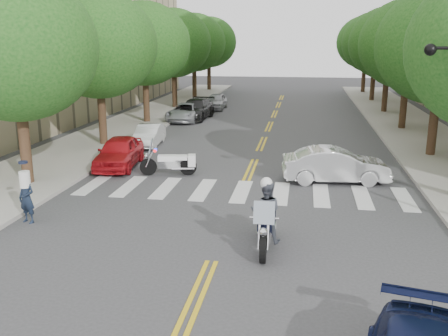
% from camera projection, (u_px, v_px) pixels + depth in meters
% --- Properties ---
extents(ground, '(140.00, 140.00, 0.00)m').
position_uv_depth(ground, '(212.00, 261.00, 13.53)').
color(ground, '#38383A').
rests_on(ground, ground).
extents(sidewalk_left, '(5.00, 60.00, 0.15)m').
position_uv_depth(sidewalk_left, '(138.00, 122.00, 36.00)').
color(sidewalk_left, '#9E9991').
rests_on(sidewalk_left, ground).
extents(sidewalk_right, '(5.00, 60.00, 0.15)m').
position_uv_depth(sidewalk_right, '(412.00, 129.00, 33.09)').
color(sidewalk_right, '#9E9991').
rests_on(sidewalk_right, ground).
extents(tree_l_0, '(6.40, 6.40, 8.45)m').
position_uv_depth(tree_l_0, '(15.00, 47.00, 19.23)').
color(tree_l_0, '#382316').
rests_on(tree_l_0, ground).
extents(tree_l_1, '(6.40, 6.40, 8.45)m').
position_uv_depth(tree_l_1, '(98.00, 45.00, 26.88)').
color(tree_l_1, '#382316').
rests_on(tree_l_1, ground).
extents(tree_l_2, '(6.40, 6.40, 8.45)m').
position_uv_depth(tree_l_2, '(144.00, 44.00, 34.52)').
color(tree_l_2, '#382316').
rests_on(tree_l_2, ground).
extents(tree_l_3, '(6.40, 6.40, 8.45)m').
position_uv_depth(tree_l_3, '(173.00, 43.00, 42.17)').
color(tree_l_3, '#382316').
rests_on(tree_l_3, ground).
extents(tree_l_4, '(6.40, 6.40, 8.45)m').
position_uv_depth(tree_l_4, '(194.00, 43.00, 49.82)').
color(tree_l_4, '#382316').
rests_on(tree_l_4, ground).
extents(tree_l_5, '(6.40, 6.40, 8.45)m').
position_uv_depth(tree_l_5, '(209.00, 42.00, 57.47)').
color(tree_l_5, '#382316').
rests_on(tree_l_5, ground).
extents(tree_r_1, '(6.40, 6.40, 8.45)m').
position_uv_depth(tree_r_1, '(442.00, 46.00, 24.18)').
color(tree_r_1, '#382316').
rests_on(tree_r_1, ground).
extents(tree_r_2, '(6.40, 6.40, 8.45)m').
position_uv_depth(tree_r_2, '(409.00, 44.00, 31.83)').
color(tree_r_2, '#382316').
rests_on(tree_r_2, ground).
extents(tree_r_3, '(6.40, 6.40, 8.45)m').
position_uv_depth(tree_r_3, '(389.00, 43.00, 39.48)').
color(tree_r_3, '#382316').
rests_on(tree_r_3, ground).
extents(tree_r_4, '(6.40, 6.40, 8.45)m').
position_uv_depth(tree_r_4, '(376.00, 43.00, 47.13)').
color(tree_r_4, '#382316').
rests_on(tree_r_4, ground).
extents(tree_r_5, '(6.40, 6.40, 8.45)m').
position_uv_depth(tree_r_5, '(366.00, 42.00, 54.78)').
color(tree_r_5, '#382316').
rests_on(tree_r_5, ground).
extents(motorcycle_police, '(0.88, 2.60, 2.12)m').
position_uv_depth(motorcycle_police, '(266.00, 217.00, 14.23)').
color(motorcycle_police, black).
rests_on(motorcycle_police, ground).
extents(motorcycle_parked, '(2.51, 0.89, 1.63)m').
position_uv_depth(motorcycle_parked, '(173.00, 163.00, 22.05)').
color(motorcycle_parked, black).
rests_on(motorcycle_parked, ground).
extents(officer_standing, '(0.70, 0.56, 1.67)m').
position_uv_depth(officer_standing, '(27.00, 198.00, 16.23)').
color(officer_standing, '#162032').
rests_on(officer_standing, ground).
extents(convertible, '(4.56, 2.02, 1.46)m').
position_uv_depth(convertible, '(336.00, 165.00, 20.91)').
color(convertible, silver).
rests_on(convertible, ground).
extents(parked_car_a, '(2.11, 4.38, 1.44)m').
position_uv_depth(parked_car_a, '(119.00, 152.00, 23.38)').
color(parked_car_a, red).
rests_on(parked_car_a, ground).
extents(parked_car_b, '(1.53, 3.71, 1.19)m').
position_uv_depth(parked_car_b, '(149.00, 135.00, 28.21)').
color(parked_car_b, white).
rests_on(parked_car_b, ground).
extents(parked_car_c, '(2.31, 4.72, 1.29)m').
position_uv_depth(parked_car_c, '(186.00, 112.00, 36.80)').
color(parked_car_c, '#A7A9AE').
rests_on(parked_car_c, ground).
extents(parked_car_d, '(2.41, 5.22, 1.48)m').
position_uv_depth(parked_car_d, '(195.00, 109.00, 37.65)').
color(parked_car_d, black).
rests_on(parked_car_d, ground).
extents(parked_car_e, '(1.66, 3.98, 1.35)m').
position_uv_depth(parked_car_e, '(216.00, 101.00, 43.11)').
color(parked_car_e, '#AAABB0').
rests_on(parked_car_e, ground).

